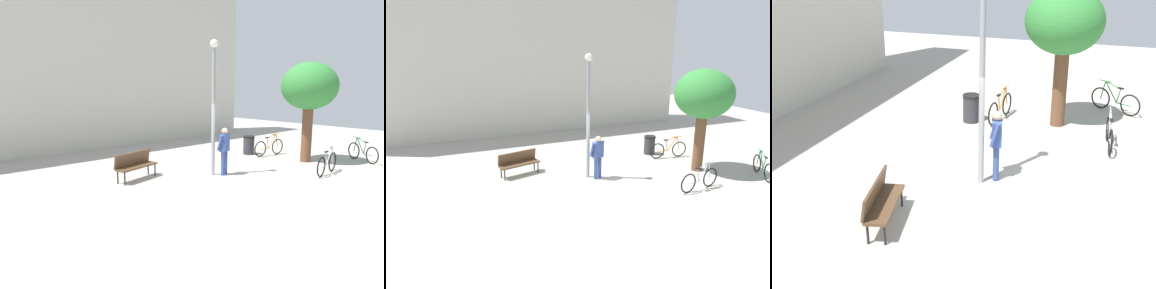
# 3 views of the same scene
# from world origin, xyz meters

# --- Properties ---
(ground_plane) EXTENTS (36.00, 36.00, 0.00)m
(ground_plane) POSITION_xyz_m (0.00, 0.00, 0.00)
(ground_plane) COLOR #A8A399
(lamppost) EXTENTS (0.28, 0.28, 4.64)m
(lamppost) POSITION_xyz_m (0.44, 1.09, 2.73)
(lamppost) COLOR gray
(lamppost) RESTS_ON ground_plane
(person_by_lamppost) EXTENTS (0.63, 0.40, 1.67)m
(person_by_lamppost) POSITION_xyz_m (0.73, 0.82, 0.97)
(person_by_lamppost) COLOR #334784
(person_by_lamppost) RESTS_ON ground_plane
(park_bench) EXTENTS (1.67, 0.83, 0.92)m
(park_bench) POSITION_xyz_m (-1.94, 2.39, 0.55)
(park_bench) COLOR #513823
(park_bench) RESTS_ON ground_plane
(plaza_tree) EXTENTS (2.24, 2.24, 4.07)m
(plaza_tree) POSITION_xyz_m (4.86, 0.04, 3.03)
(plaza_tree) COLOR brown
(plaza_tree) RESTS_ON ground_plane
(bicycle_orange) EXTENTS (1.80, 0.29, 0.97)m
(bicycle_orange) POSITION_xyz_m (4.77, 1.80, 0.38)
(bicycle_orange) COLOR black
(bicycle_orange) RESTS_ON ground_plane
(bicycle_green) EXTENTS (0.93, 1.60, 0.97)m
(bicycle_green) POSITION_xyz_m (6.69, -1.51, 0.38)
(bicycle_green) COLOR black
(bicycle_green) RESTS_ON ground_plane
(bicycle_silver) EXTENTS (1.80, 0.28, 0.97)m
(bicycle_silver) POSITION_xyz_m (3.56, -1.55, 0.38)
(bicycle_silver) COLOR black
(bicycle_silver) RESTS_ON ground_plane
(trash_bin) EXTENTS (0.53, 0.53, 0.86)m
(trash_bin) POSITION_xyz_m (4.30, 2.60, 0.43)
(trash_bin) COLOR #2D2D33
(trash_bin) RESTS_ON ground_plane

